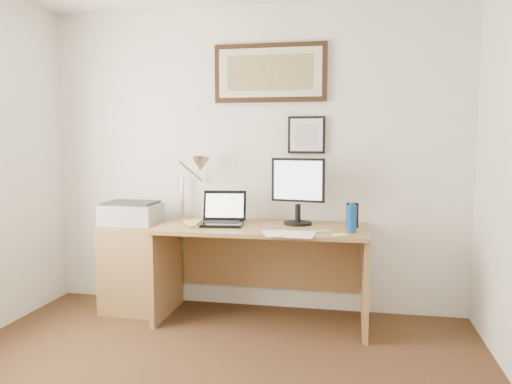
% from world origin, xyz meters
% --- Properties ---
extents(wall_back, '(3.50, 0.02, 2.50)m').
position_xyz_m(wall_back, '(0.00, 2.00, 1.25)').
color(wall_back, white).
rests_on(wall_back, ground).
extents(side_cabinet, '(0.50, 0.40, 0.73)m').
position_xyz_m(side_cabinet, '(-0.92, 1.68, 0.36)').
color(side_cabinet, olive).
rests_on(side_cabinet, floor).
extents(water_bottle, '(0.07, 0.07, 0.19)m').
position_xyz_m(water_bottle, '(0.82, 1.51, 0.85)').
color(water_bottle, '#0B4394').
rests_on(water_bottle, desk).
extents(bottle_cap, '(0.03, 0.03, 0.02)m').
position_xyz_m(bottle_cap, '(0.82, 1.51, 0.95)').
color(bottle_cap, '#0B4394').
rests_on(bottle_cap, water_bottle).
extents(speaker, '(0.09, 0.08, 0.19)m').
position_xyz_m(speaker, '(0.83, 1.72, 0.84)').
color(speaker, black).
rests_on(speaker, desk).
extents(paper_sheet_a, '(0.26, 0.32, 0.00)m').
position_xyz_m(paper_sheet_a, '(0.30, 1.36, 0.75)').
color(paper_sheet_a, white).
rests_on(paper_sheet_a, desk).
extents(paper_sheet_b, '(0.20, 0.28, 0.00)m').
position_xyz_m(paper_sheet_b, '(0.47, 1.34, 0.75)').
color(paper_sheet_b, white).
rests_on(paper_sheet_b, desk).
extents(sticky_pad, '(0.11, 0.11, 0.01)m').
position_xyz_m(sticky_pad, '(0.74, 1.35, 0.76)').
color(sticky_pad, '#FFFA78').
rests_on(sticky_pad, desk).
extents(marker_pen, '(0.14, 0.06, 0.02)m').
position_xyz_m(marker_pen, '(0.61, 1.47, 0.76)').
color(marker_pen, white).
rests_on(marker_pen, desk).
extents(book, '(0.33, 0.36, 0.02)m').
position_xyz_m(book, '(-0.43, 1.56, 0.76)').
color(book, '#D9B966').
rests_on(book, desk).
extents(desk, '(1.60, 0.70, 0.75)m').
position_xyz_m(desk, '(0.15, 1.72, 0.51)').
color(desk, olive).
rests_on(desk, floor).
extents(laptop, '(0.37, 0.33, 0.26)m').
position_xyz_m(laptop, '(-0.17, 1.65, 0.81)').
color(laptop, black).
rests_on(laptop, desk).
extents(lcd_monitor, '(0.42, 0.22, 0.52)m').
position_xyz_m(lcd_monitor, '(0.41, 1.76, 1.04)').
color(lcd_monitor, black).
rests_on(lcd_monitor, desk).
extents(printer, '(0.44, 0.34, 0.18)m').
position_xyz_m(printer, '(-0.95, 1.68, 0.82)').
color(printer, '#A7A7A9').
rests_on(printer, side_cabinet).
extents(desk_lamp, '(0.29, 0.27, 0.53)m').
position_xyz_m(desk_lamp, '(-0.41, 1.81, 1.19)').
color(desk_lamp, silver).
rests_on(desk_lamp, desk).
extents(picture_large, '(0.92, 0.04, 0.47)m').
position_xyz_m(picture_large, '(0.15, 1.97, 1.95)').
color(picture_large, black).
rests_on(picture_large, wall_back).
extents(picture_small, '(0.30, 0.03, 0.30)m').
position_xyz_m(picture_small, '(0.45, 1.97, 1.45)').
color(picture_small, black).
rests_on(picture_small, wall_back).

